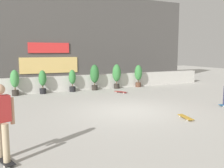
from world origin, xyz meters
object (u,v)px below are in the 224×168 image
potted_plant_3 (95,75)px  skateboard_near_camera (121,92)px  potted_plant_1 (43,81)px  potted_plant_5 (138,74)px  potted_plant_0 (15,81)px  skater_mid_plaza (1,120)px  potted_plant_4 (117,74)px  skateboard_aside (185,117)px  potted_plant_2 (72,80)px

potted_plant_3 → skateboard_near_camera: 2.06m
potted_plant_1 → potted_plant_5: bearing=0.0°
potted_plant_0 → potted_plant_3: 4.56m
skater_mid_plaza → skateboard_near_camera: (6.37, 6.90, -0.88)m
potted_plant_1 → skateboard_near_camera: (4.08, -1.61, -0.68)m
potted_plant_0 → potted_plant_4: 6.06m
skateboard_near_camera → potted_plant_3: bearing=121.1°
potted_plant_0 → potted_plant_3: potted_plant_3 is taller
potted_plant_0 → skateboard_near_camera: (5.53, -1.61, -0.73)m
potted_plant_1 → potted_plant_4: (4.61, 0.00, 0.17)m
potted_plant_5 → skateboard_aside: 7.95m
potted_plant_0 → potted_plant_3: (4.56, 0.00, 0.12)m
potted_plant_0 → skateboard_aside: potted_plant_0 is taller
potted_plant_1 → skateboard_near_camera: potted_plant_1 is taller
potted_plant_2 → skater_mid_plaza: bearing=-115.2°
potted_plant_2 → skater_mid_plaza: skater_mid_plaza is taller
potted_plant_2 → potted_plant_4: size_ratio=0.83×
skateboard_aside → potted_plant_1: bearing=115.9°
skateboard_aside → potted_plant_3: bearing=94.0°
potted_plant_1 → potted_plant_2: bearing=0.0°
potted_plant_1 → potted_plant_2: 1.71m
potted_plant_3 → potted_plant_5: (3.11, 0.00, -0.07)m
potted_plant_0 → potted_plant_1: 1.45m
skater_mid_plaza → skateboard_aside: skater_mid_plaza is taller
potted_plant_5 → potted_plant_2: bearing=180.0°
potted_plant_0 → potted_plant_2: (3.15, 0.00, -0.08)m
skater_mid_plaza → potted_plant_1: bearing=74.9°
potted_plant_0 → potted_plant_2: potted_plant_0 is taller
potted_plant_5 → skateboard_near_camera: 2.79m
skater_mid_plaza → skateboard_near_camera: skater_mid_plaza is taller
potted_plant_1 → potted_plant_3: size_ratio=0.84×
potted_plant_2 → potted_plant_4: (2.91, 0.00, 0.19)m
potted_plant_4 → skater_mid_plaza: size_ratio=0.91×
potted_plant_3 → skateboard_aside: (0.52, -7.47, -0.85)m
potted_plant_1 → potted_plant_0: bearing=180.0°
potted_plant_2 → skateboard_aside: 7.74m
potted_plant_2 → skater_mid_plaza: size_ratio=0.76×
potted_plant_2 → skater_mid_plaza: 9.40m
potted_plant_5 → potted_plant_1: bearing=180.0°
potted_plant_5 → potted_plant_4: bearing=180.0°
potted_plant_3 → potted_plant_5: potted_plant_3 is taller
potted_plant_1 → potted_plant_5: (6.22, 0.00, 0.11)m
potted_plant_2 → skateboard_near_camera: bearing=-34.1°
potted_plant_1 → skater_mid_plaza: skater_mid_plaza is taller
potted_plant_0 → potted_plant_4: potted_plant_4 is taller
potted_plant_5 → skateboard_aside: (-2.60, -7.47, -0.79)m
potted_plant_4 → potted_plant_3: bearing=-180.0°
potted_plant_0 → potted_plant_5: bearing=0.0°
potted_plant_1 → potted_plant_3: (3.11, 0.00, 0.18)m
potted_plant_2 → potted_plant_5: (4.51, 0.00, 0.13)m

